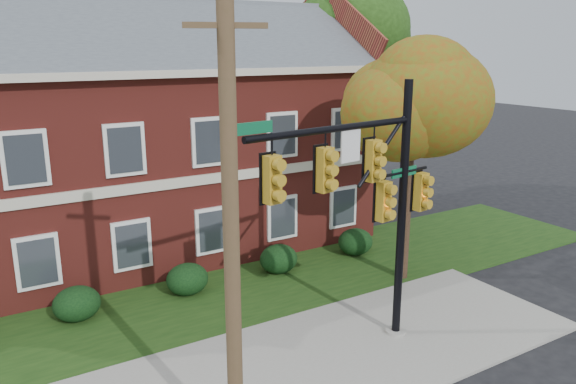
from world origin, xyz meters
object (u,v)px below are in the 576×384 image
tree_right_rear (353,43)px  traffic_signal (370,191)px  hedge_left (77,304)px  apartment_building (132,126)px  tree_far_rear (108,28)px  hedge_center (187,279)px  hedge_far_right (355,242)px  utility_pole (231,241)px  tree_near_right (420,88)px  hedge_right (279,259)px

tree_right_rear → traffic_signal: tree_right_rear is taller
traffic_signal → hedge_left: bearing=128.7°
apartment_building → tree_far_rear: tree_far_rear is taller
hedge_center → traffic_signal: traffic_signal is taller
hedge_far_right → tree_far_rear: tree_far_rear is taller
tree_right_rear → utility_pole: (-13.30, -13.81, -3.55)m
hedge_left → hedge_center: 3.50m
hedge_far_right → tree_right_rear: 10.66m
utility_pole → tree_right_rear: bearing=64.6°
tree_near_right → traffic_signal: tree_near_right is taller
tree_near_right → traffic_signal: size_ratio=1.20×
hedge_left → tree_right_rear: size_ratio=0.13×
hedge_right → tree_near_right: 7.72m
apartment_building → tree_far_rear: (1.34, 7.84, 3.86)m
tree_far_rear → apartment_building: bearing=-99.7°
hedge_right → tree_far_rear: size_ratio=0.12×
apartment_building → hedge_left: bearing=-123.7°
apartment_building → tree_right_rear: size_ratio=1.77×
hedge_right → hedge_far_right: 3.50m
hedge_far_right → utility_pole: bearing=-139.4°
hedge_center → utility_pole: size_ratio=0.16×
tree_right_rear → traffic_signal: 15.16m
hedge_right → tree_right_rear: bearing=38.0°
apartment_building → hedge_far_right: 9.82m
hedge_left → tree_right_rear: 17.74m
tree_right_rear → hedge_far_right: bearing=-125.2°
tree_near_right → tree_right_rear: size_ratio=0.81×
tree_right_rear → traffic_signal: size_ratio=1.48×
apartment_building → tree_far_rear: size_ratio=1.63×
hedge_right → tree_far_rear: 15.66m
apartment_building → tree_near_right: bearing=-48.2°
hedge_left → hedge_right: bearing=0.0°
apartment_building → hedge_right: bearing=-56.3°
tree_right_rear → hedge_right: bearing=-142.0°
apartment_building → tree_right_rear: bearing=4.3°
hedge_center → hedge_far_right: bearing=0.0°
tree_near_right → hedge_left: bearing=165.2°
hedge_right → utility_pole: (-5.49, -7.70, 4.05)m
hedge_far_right → traffic_signal: bearing=-125.9°
tree_right_rear → hedge_left: bearing=-157.6°
hedge_left → hedge_right: same height
hedge_left → tree_far_rear: size_ratio=0.12×
traffic_signal → hedge_far_right: bearing=45.9°
tree_near_right → utility_pole: 10.63m
hedge_center → tree_near_right: bearing=-21.4°
hedge_right → tree_near_right: size_ratio=0.16×
hedge_center → tree_near_right: tree_near_right is taller
tree_right_rear → utility_pole: 19.50m
hedge_center → tree_far_rear: 15.57m
hedge_center → hedge_right: bearing=0.0°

